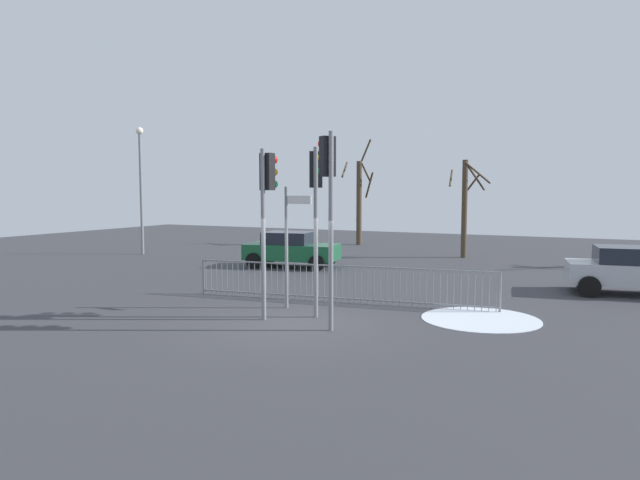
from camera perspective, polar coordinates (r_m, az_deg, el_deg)
The scene contains 12 objects.
ground_plane at distance 13.78m, azimuth -2.73°, elevation -8.34°, with size 60.00×60.00×0.00m, color #38383D.
traffic_light_rear_right at distance 13.96m, azimuth -5.35°, elevation 4.52°, with size 0.35×0.56×4.18m.
traffic_light_mid_right at distance 12.81m, azimuth 0.79°, elevation 5.48°, with size 0.49×0.44×4.49m.
traffic_light_foreground_left at distance 14.21m, azimuth -0.41°, elevation 4.74°, with size 0.39×0.53×4.25m.
direction_sign_post at distance 15.25m, azimuth -3.20°, elevation -0.08°, with size 0.79×0.09×3.28m.
pedestrian_guard_railing at distance 16.17m, azimuth 1.96°, elevation -4.35°, with size 8.69×1.29×1.07m.
car_green_trailing at distance 23.60m, azimuth -2.94°, elevation -0.89°, with size 4.02×2.41×1.47m.
car_silver_near at distance 19.78m, azimuth 28.91°, elevation -2.64°, with size 4.01×2.38×1.47m.
street_lamp at distance 29.65m, azimuth -17.55°, elevation 6.12°, with size 0.36×0.36×6.29m.
bare_tree_left at distance 27.68m, azimuth 14.36°, elevation 3.48°, with size 1.95×1.84×4.62m.
bare_tree_right at distance 33.41m, azimuth 3.97°, elevation 4.21°, with size 2.04×2.02×6.17m.
snow_patch_kerb at distance 14.71m, azimuth 15.81°, elevation -7.64°, with size 2.89×2.89×0.01m, color silver.
Camera 1 is at (6.48, -11.75, 3.17)m, focal length 31.89 mm.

